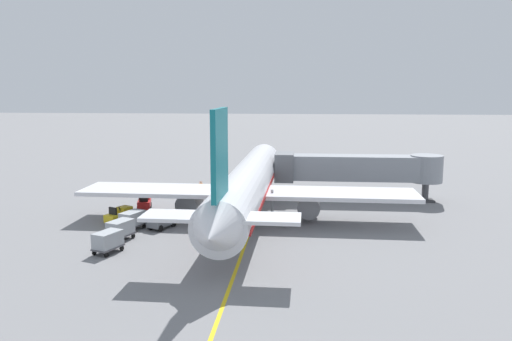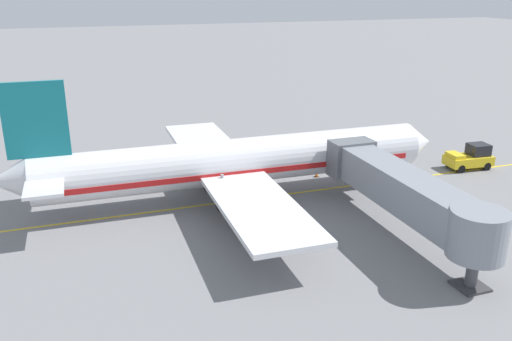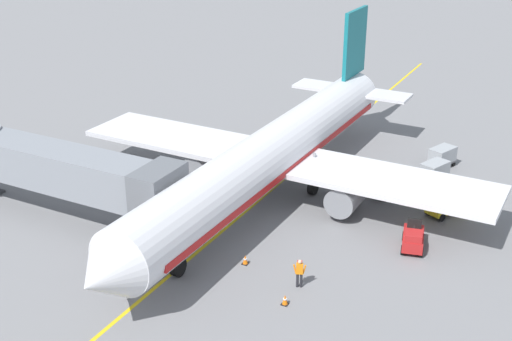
% 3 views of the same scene
% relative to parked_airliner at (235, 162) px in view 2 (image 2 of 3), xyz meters
% --- Properties ---
extents(ground_plane, '(400.00, 400.00, 0.00)m').
position_rel_parked_airliner_xyz_m(ground_plane, '(0.57, -1.33, -3.19)').
color(ground_plane, slate).
extents(gate_lead_in_line, '(0.24, 80.00, 0.01)m').
position_rel_parked_airliner_xyz_m(gate_lead_in_line, '(0.57, -1.33, -3.18)').
color(gate_lead_in_line, gold).
rests_on(gate_lead_in_line, ground).
extents(parked_airliner, '(30.07, 37.24, 10.63)m').
position_rel_parked_airliner_xyz_m(parked_airliner, '(0.00, 0.00, 0.00)').
color(parked_airliner, silver).
rests_on(parked_airliner, ground).
extents(jet_bridge, '(17.64, 3.50, 4.98)m').
position_rel_parked_airliner_xyz_m(jet_bridge, '(10.76, 9.04, 0.27)').
color(jet_bridge, gray).
rests_on(jet_bridge, ground).
extents(pushback_tractor, '(2.48, 4.53, 2.40)m').
position_rel_parked_airliner_xyz_m(pushback_tractor, '(0.08, 23.76, -2.09)').
color(pushback_tractor, gold).
rests_on(pushback_tractor, ground).
extents(baggage_tug_lead, '(2.18, 2.77, 1.62)m').
position_rel_parked_airliner_xyz_m(baggage_tug_lead, '(-11.14, -2.78, -2.47)').
color(baggage_tug_lead, gold).
rests_on(baggage_tug_lead, ground).
extents(baggage_tug_trailing, '(2.14, 2.77, 1.62)m').
position_rel_parked_airliner_xyz_m(baggage_tug_trailing, '(-6.97, -3.91, -2.47)').
color(baggage_tug_trailing, slate).
rests_on(baggage_tug_trailing, ground).
extents(baggage_tug_spare, '(1.78, 2.71, 1.62)m').
position_rel_parked_airliner_xyz_m(baggage_tug_spare, '(-10.58, 2.53, -2.47)').
color(baggage_tug_spare, '#B21E1E').
rests_on(baggage_tug_spare, ground).
extents(baggage_cart_front, '(2.00, 2.95, 1.58)m').
position_rel_parked_airliner_xyz_m(baggage_cart_front, '(-9.35, -4.68, -2.24)').
color(baggage_cart_front, '#4C4C51').
rests_on(baggage_cart_front, ground).
extents(baggage_cart_second_in_train, '(2.00, 2.95, 1.58)m').
position_rel_parked_airliner_xyz_m(baggage_cart_second_in_train, '(-9.32, -7.61, -2.24)').
color(baggage_cart_second_in_train, '#4C4C51').
rests_on(baggage_cart_second_in_train, ground).
extents(baggage_cart_third_in_train, '(2.00, 2.95, 1.58)m').
position_rel_parked_airliner_xyz_m(baggage_cart_third_in_train, '(-9.13, -10.75, -2.24)').
color(baggage_cart_third_in_train, '#4C4C51').
rests_on(baggage_cart_third_in_train, ground).
extents(ground_crew_wing_walker, '(0.70, 0.37, 1.69)m').
position_rel_parked_airliner_xyz_m(ground_crew_wing_walker, '(-6.29, 9.39, -2.23)').
color(ground_crew_wing_walker, '#232328').
rests_on(ground_crew_wing_walker, ground).
extents(ground_crew_loader, '(0.46, 0.66, 1.69)m').
position_rel_parked_airliner_xyz_m(ground_crew_loader, '(-4.74, -0.21, -2.23)').
color(ground_crew_loader, '#232328').
rests_on(ground_crew_loader, ground).
extents(safety_cone_nose_left, '(0.36, 0.36, 0.59)m').
position_rel_parked_airliner_xyz_m(safety_cone_nose_left, '(-2.58, 8.69, -2.90)').
color(safety_cone_nose_left, black).
rests_on(safety_cone_nose_left, ground).
extents(safety_cone_nose_right, '(0.36, 0.36, 0.59)m').
position_rel_parked_airliner_xyz_m(safety_cone_nose_right, '(-6.31, 11.23, -2.90)').
color(safety_cone_nose_right, black).
rests_on(safety_cone_nose_right, ground).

